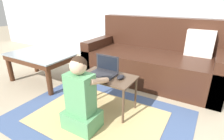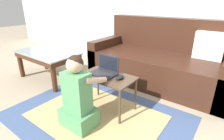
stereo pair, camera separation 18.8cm
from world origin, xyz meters
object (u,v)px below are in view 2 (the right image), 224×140
(laptop, at_px, (104,71))
(computer_mouse, at_px, (120,77))
(laptop_desk, at_px, (107,80))
(couch, at_px, (160,61))
(person_seated, at_px, (78,98))
(coffee_table, at_px, (48,56))

(laptop, relative_size, computer_mouse, 2.49)
(laptop_desk, relative_size, computer_mouse, 5.16)
(laptop, bearing_deg, couch, 78.94)
(couch, relative_size, laptop, 6.92)
(laptop, distance_m, person_seated, 0.44)
(couch, bearing_deg, coffee_table, -144.67)
(laptop, distance_m, computer_mouse, 0.21)
(computer_mouse, bearing_deg, laptop_desk, -174.64)
(laptop_desk, bearing_deg, person_seated, -95.78)
(laptop_desk, height_order, laptop, laptop)
(couch, height_order, person_seated, couch)
(couch, xyz_separation_m, laptop_desk, (-0.15, -1.09, 0.05))
(couch, xyz_separation_m, coffee_table, (-1.39, -0.99, 0.06))
(laptop_desk, xyz_separation_m, computer_mouse, (0.15, 0.01, 0.07))
(laptop, bearing_deg, laptop_desk, -21.40)
(coffee_table, bearing_deg, laptop_desk, -4.95)
(couch, distance_m, computer_mouse, 1.09)
(coffee_table, xyz_separation_m, person_seated, (1.20, -0.50, -0.05))
(couch, xyz_separation_m, laptop, (-0.21, -1.07, 0.13))
(laptop, bearing_deg, computer_mouse, -2.38)
(laptop_desk, height_order, person_seated, person_seated)
(coffee_table, height_order, computer_mouse, computer_mouse)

